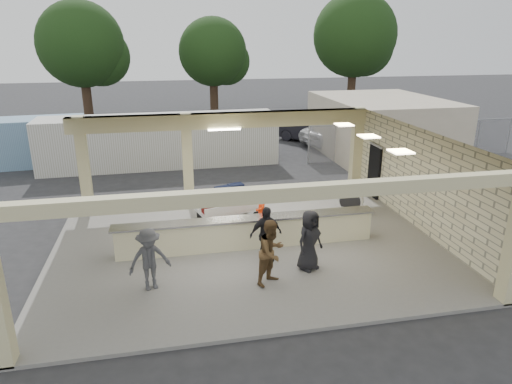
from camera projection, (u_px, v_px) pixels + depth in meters
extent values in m
plane|color=#262629|center=(245.00, 243.00, 14.86)|extent=(120.00, 120.00, 0.00)
cube|color=slate|center=(245.00, 241.00, 14.84)|extent=(12.00, 10.00, 0.10)
cube|color=beige|center=(244.00, 137.00, 13.73)|extent=(12.00, 10.00, 0.02)
cube|color=beige|center=(419.00, 181.00, 15.43)|extent=(0.02, 10.00, 3.50)
cube|color=black|center=(374.00, 172.00, 18.58)|extent=(0.10, 0.95, 2.10)
cube|color=beige|center=(223.00, 120.00, 18.23)|extent=(12.00, 0.50, 0.60)
cube|color=beige|center=(286.00, 193.00, 9.28)|extent=(12.00, 0.30, 0.30)
cube|color=beige|center=(83.00, 161.00, 17.65)|extent=(0.40, 0.40, 3.50)
cube|color=beige|center=(187.00, 156.00, 18.40)|extent=(0.40, 0.40, 3.50)
cube|color=beige|center=(356.00, 148.00, 19.82)|extent=(0.40, 0.40, 3.50)
cube|color=white|center=(224.00, 129.00, 18.10)|extent=(1.30, 0.12, 0.06)
cube|color=#FFEABF|center=(344.00, 125.00, 15.85)|extent=(0.55, 0.55, 0.04)
cube|color=#FFEABF|center=(369.00, 136.00, 13.99)|extent=(0.55, 0.55, 0.04)
cube|color=#FFEABF|center=(401.00, 151.00, 12.14)|extent=(0.55, 0.55, 0.04)
cube|color=beige|center=(248.00, 233.00, 14.22)|extent=(8.00, 0.50, 0.90)
cube|color=#B7B7BC|center=(248.00, 219.00, 14.06)|extent=(8.20, 0.58, 0.06)
cube|color=silver|center=(228.00, 207.00, 16.20)|extent=(2.52, 1.89, 0.11)
cylinder|color=black|center=(210.00, 225.00, 15.52)|extent=(0.20, 0.38, 0.36)
cylinder|color=black|center=(200.00, 216.00, 16.36)|extent=(0.20, 0.38, 0.36)
cylinder|color=black|center=(257.00, 217.00, 16.28)|extent=(0.20, 0.38, 0.36)
cylinder|color=black|center=(245.00, 208.00, 17.12)|extent=(0.20, 0.38, 0.36)
cube|color=silver|center=(221.00, 196.00, 16.72)|extent=(2.18, 0.63, 0.27)
cube|color=silver|center=(236.00, 208.00, 15.58)|extent=(2.18, 0.63, 0.27)
cube|color=black|center=(212.00, 208.00, 15.62)|extent=(0.59, 0.47, 0.23)
cube|color=black|center=(228.00, 205.00, 15.88)|extent=(0.59, 0.47, 0.23)
cube|color=black|center=(245.00, 202.00, 16.15)|extent=(0.59, 0.47, 0.23)
cube|color=black|center=(206.00, 203.00, 16.07)|extent=(0.59, 0.47, 0.23)
cube|color=black|center=(223.00, 200.00, 16.34)|extent=(0.59, 0.47, 0.23)
cube|color=black|center=(238.00, 198.00, 16.61)|extent=(0.59, 0.47, 0.23)
cube|color=black|center=(215.00, 200.00, 15.69)|extent=(0.59, 0.47, 0.23)
cube|color=black|center=(230.00, 195.00, 16.11)|extent=(0.59, 0.47, 0.23)
cube|color=black|center=(239.00, 192.00, 16.45)|extent=(0.59, 0.47, 0.23)
cube|color=black|center=(215.00, 195.00, 16.15)|extent=(0.59, 0.47, 0.23)
cube|color=black|center=(223.00, 190.00, 15.92)|extent=(0.59, 0.47, 0.23)
cube|color=black|center=(236.00, 187.00, 16.22)|extent=(0.59, 0.47, 0.23)
cube|color=#590F0C|center=(210.00, 209.00, 15.50)|extent=(0.59, 0.47, 0.23)
cube|color=black|center=(245.00, 197.00, 16.72)|extent=(0.59, 0.47, 0.23)
cube|color=black|center=(224.00, 193.00, 16.38)|extent=(0.59, 0.47, 0.23)
cylinder|color=silver|center=(351.00, 200.00, 16.85)|extent=(0.88, 0.77, 0.88)
cylinder|color=black|center=(351.00, 200.00, 16.85)|extent=(0.83, 0.75, 0.79)
cube|color=silver|center=(343.00, 211.00, 16.93)|extent=(0.06, 0.49, 0.29)
cube|color=silver|center=(358.00, 209.00, 17.04)|extent=(0.06, 0.49, 0.29)
imported|color=#FF390D|center=(262.00, 213.00, 14.96)|extent=(0.40, 0.62, 1.59)
imported|color=brown|center=(272.00, 252.00, 11.98)|extent=(0.93, 0.83, 1.79)
imported|color=black|center=(266.00, 234.00, 13.19)|extent=(1.04, 0.55, 1.69)
imported|color=#45464A|center=(149.00, 259.00, 11.71)|extent=(1.15, 0.66, 1.69)
imported|color=black|center=(309.00, 240.00, 12.74)|extent=(0.92, 0.73, 1.76)
imported|color=silver|center=(341.00, 133.00, 28.12)|extent=(5.60, 3.98, 1.45)
imported|color=silver|center=(366.00, 130.00, 29.37)|extent=(4.34, 2.38, 1.30)
imported|color=black|center=(311.00, 130.00, 28.96)|extent=(4.42, 4.36, 1.53)
cube|color=silver|center=(161.00, 141.00, 23.47)|extent=(11.99, 2.68, 2.59)
cylinder|color=gray|center=(308.00, 145.00, 23.83)|extent=(0.06, 0.06, 2.00)
cylinder|color=gray|center=(344.00, 143.00, 24.20)|extent=(0.06, 0.06, 2.00)
cylinder|color=gray|center=(379.00, 142.00, 24.58)|extent=(0.06, 0.06, 2.00)
cylinder|color=gray|center=(413.00, 140.00, 24.96)|extent=(0.06, 0.06, 2.00)
cylinder|color=gray|center=(446.00, 139.00, 25.34)|extent=(0.06, 0.06, 2.00)
cylinder|color=gray|center=(478.00, 137.00, 25.71)|extent=(0.06, 0.06, 2.00)
cylinder|color=gray|center=(509.00, 136.00, 26.09)|extent=(0.06, 0.06, 2.00)
cube|color=gray|center=(413.00, 140.00, 24.96)|extent=(12.00, 0.02, 2.00)
cylinder|color=gray|center=(415.00, 122.00, 24.64)|extent=(12.00, 0.05, 0.05)
cylinder|color=#382619|center=(87.00, 94.00, 34.89)|extent=(0.70, 0.70, 4.50)
sphere|color=black|center=(81.00, 44.00, 33.72)|extent=(6.30, 6.30, 6.30)
sphere|color=black|center=(100.00, 56.00, 34.80)|extent=(4.50, 4.50, 4.50)
cylinder|color=#382619|center=(214.00, 91.00, 38.71)|extent=(0.70, 0.70, 4.00)
sphere|color=black|center=(213.00, 52.00, 37.68)|extent=(5.60, 5.60, 5.60)
sphere|color=black|center=(226.00, 61.00, 38.72)|extent=(4.00, 4.00, 4.00)
cylinder|color=#382619|center=(352.00, 83.00, 39.88)|extent=(0.70, 0.70, 5.00)
sphere|color=black|center=(355.00, 35.00, 38.59)|extent=(7.00, 7.00, 7.00)
sphere|color=black|center=(364.00, 47.00, 39.70)|extent=(5.00, 5.00, 5.00)
cube|color=beige|center=(381.00, 127.00, 25.41)|extent=(6.00, 8.00, 3.20)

